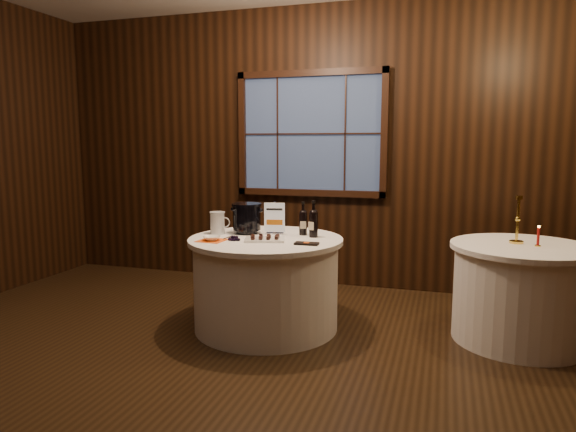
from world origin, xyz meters
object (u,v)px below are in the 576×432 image
(port_bottle_right, at_px, (313,221))
(grape_bunch, at_px, (234,238))
(main_table, at_px, (266,283))
(ice_bucket, at_px, (247,218))
(glass_pitcher, at_px, (218,223))
(cracker_bowl, at_px, (212,238))
(port_bottle_left, at_px, (303,221))
(brass_candlestick, at_px, (517,226))
(red_candle, at_px, (538,238))
(chocolate_box, at_px, (307,244))
(side_table, at_px, (520,293))
(chocolate_plate, at_px, (265,238))
(sign_stand, at_px, (274,223))

(port_bottle_right, distance_m, grape_bunch, 0.67)
(main_table, relative_size, ice_bucket, 4.88)
(main_table, xyz_separation_m, port_bottle_right, (0.37, 0.15, 0.52))
(glass_pitcher, relative_size, cracker_bowl, 1.36)
(port_bottle_right, distance_m, cracker_bowl, 0.85)
(main_table, height_order, port_bottle_left, port_bottle_left)
(main_table, xyz_separation_m, ice_bucket, (-0.23, 0.16, 0.52))
(cracker_bowl, xyz_separation_m, brass_candlestick, (2.33, 0.61, 0.11))
(port_bottle_left, distance_m, red_candle, 1.84)
(ice_bucket, height_order, cracker_bowl, ice_bucket)
(main_table, bearing_deg, port_bottle_right, 22.40)
(chocolate_box, bearing_deg, grape_bunch, 179.57)
(side_table, distance_m, cracker_bowl, 2.47)
(port_bottle_right, xyz_separation_m, red_candle, (1.73, 0.11, -0.07))
(port_bottle_left, relative_size, glass_pitcher, 1.48)
(ice_bucket, xyz_separation_m, red_candle, (2.33, 0.11, -0.07))
(port_bottle_right, relative_size, chocolate_box, 1.65)
(ice_bucket, bearing_deg, red_candle, 2.68)
(port_bottle_right, distance_m, brass_candlestick, 1.60)
(ice_bucket, distance_m, chocolate_plate, 0.41)
(port_bottle_left, height_order, port_bottle_right, port_bottle_right)
(sign_stand, bearing_deg, chocolate_plate, -97.99)
(grape_bunch, bearing_deg, red_candle, 11.21)
(ice_bucket, bearing_deg, grape_bunch, -85.14)
(ice_bucket, height_order, grape_bunch, ice_bucket)
(red_candle, bearing_deg, ice_bucket, -177.32)
(main_table, bearing_deg, grape_bunch, -136.79)
(main_table, bearing_deg, ice_bucket, 145.74)
(brass_candlestick, bearing_deg, glass_pitcher, -172.94)
(port_bottle_left, height_order, chocolate_plate, port_bottle_left)
(port_bottle_left, bearing_deg, main_table, -155.27)
(ice_bucket, xyz_separation_m, grape_bunch, (0.03, -0.35, -0.12))
(chocolate_plate, relative_size, brass_candlestick, 0.97)
(main_table, bearing_deg, side_table, 8.53)
(port_bottle_left, relative_size, grape_bunch, 1.72)
(red_candle, bearing_deg, glass_pitcher, -175.43)
(side_table, xyz_separation_m, glass_pitcher, (-2.46, -0.24, 0.48))
(cracker_bowl, bearing_deg, port_bottle_left, 36.87)
(port_bottle_right, distance_m, red_candle, 1.73)
(port_bottle_left, height_order, brass_candlestick, brass_candlestick)
(sign_stand, bearing_deg, grape_bunch, -132.58)
(chocolate_box, distance_m, cracker_bowl, 0.77)
(sign_stand, relative_size, port_bottle_left, 1.00)
(glass_pitcher, height_order, red_candle, glass_pitcher)
(chocolate_box, bearing_deg, cracker_bowl, -176.31)
(ice_bucket, height_order, chocolate_box, ice_bucket)
(chocolate_box, height_order, cracker_bowl, cracker_bowl)
(chocolate_box, relative_size, glass_pitcher, 0.96)
(port_bottle_right, bearing_deg, chocolate_box, -65.26)
(grape_bunch, bearing_deg, side_table, 12.52)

